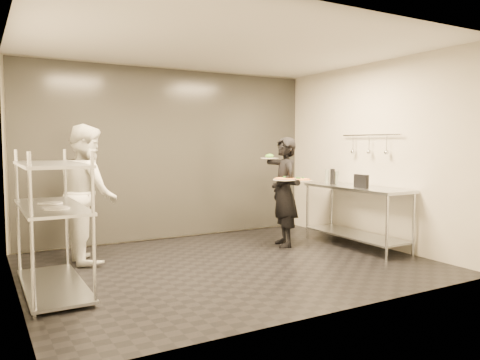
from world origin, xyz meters
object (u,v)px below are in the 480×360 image
pizza_plate_near (285,179)px  bottle_dark (332,176)px  waiter (284,192)px  pos_monitor (361,181)px  bottle_green (327,176)px  prep_counter (356,206)px  pass_rack (52,219)px  chef (88,193)px  salad_plate (269,157)px  pizza_plate_far (300,180)px  bottle_clear (336,177)px

pizza_plate_near → bottle_dark: (1.01, 0.12, -0.00)m
waiter → pos_monitor: 1.15m
pizza_plate_near → bottle_green: (1.01, 0.25, -0.01)m
bottle_green → prep_counter: bearing=-87.5°
pos_monitor → bottle_dark: size_ratio=1.13×
bottle_dark → pass_rack: bearing=-173.1°
prep_counter → chef: size_ratio=0.99×
pizza_plate_near → bottle_green: bearing=13.7°
pass_rack → prep_counter: bearing=0.0°
pass_rack → salad_plate: (3.35, 0.92, 0.59)m
pizza_plate_far → pos_monitor: bearing=-43.5°
pos_monitor → bottle_green: size_ratio=1.19×
pizza_plate_far → pizza_plate_near: bearing=178.5°
pos_monitor → bottle_green: bearing=88.8°
bottle_green → bottle_clear: bearing=-51.9°
prep_counter → pizza_plate_near: pizza_plate_near is taller
chef → pizza_plate_near: (2.69, -0.70, 0.13)m
pizza_plate_far → bottle_dark: size_ratio=1.47×
salad_plate → pass_rack: bearing=-164.7°
waiter → chef: size_ratio=0.91×
prep_counter → bottle_green: size_ratio=7.82×
waiter → pizza_plate_far: size_ratio=4.66×
pizza_plate_near → bottle_green: size_ratio=1.54×
pass_rack → bottle_green: bearing=8.6°
prep_counter → pizza_plate_near: bearing=158.8°
salad_plate → pizza_plate_near: bearing=-96.6°
salad_plate → pos_monitor: bearing=-52.7°
pizza_plate_far → pos_monitor: pos_monitor is taller
bottle_green → chef: bearing=173.1°
bottle_green → bottle_clear: bottle_green is taller
prep_counter → bottle_dark: bearing=93.2°
pass_rack → pizza_plate_near: pass_rack is taller
chef → bottle_dark: size_ratio=7.49×
waiter → pizza_plate_far: bearing=57.2°
pizza_plate_near → pos_monitor: 1.11m
prep_counter → bottle_green: 0.77m
pass_rack → waiter: (3.40, 0.58, 0.06)m
prep_counter → salad_plate: salad_plate is taller
prep_counter → waiter: 1.11m
bottle_green → bottle_clear: 0.15m
pass_rack → bottle_dark: pass_rack is taller
bottle_dark → bottle_green: bearing=89.9°
pos_monitor → bottle_green: 0.87m
prep_counter → chef: chef is taller
salad_plate → bottle_green: size_ratio=1.23×
bottle_dark → prep_counter: bearing=-86.8°
bottle_clear → bottle_dark: size_ratio=0.83×
prep_counter → pizza_plate_near: 1.19m
pass_rack → chef: (0.60, 1.10, 0.14)m
waiter → bottle_green: waiter is taller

